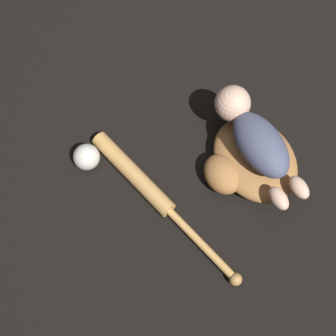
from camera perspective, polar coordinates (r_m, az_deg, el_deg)
The scene contains 5 objects.
ground_plane at distance 1.40m, azimuth 8.11°, elevation 1.48°, with size 6.00×6.00×0.00m, color black.
baseball_glove at distance 1.35m, azimuth 9.93°, elevation 0.80°, with size 0.34×0.33×0.08m.
baby_figure at distance 1.29m, azimuth 10.45°, elevation 3.94°, with size 0.38×0.21×0.10m.
baseball_bat at distance 1.32m, azimuth -2.69°, elevation -2.32°, with size 0.58×0.10×0.05m.
baseball at distance 1.36m, azimuth -9.91°, elevation 1.34°, with size 0.08×0.08×0.08m.
Camera 1 is at (-0.26, 0.59, 1.25)m, focal length 50.00 mm.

